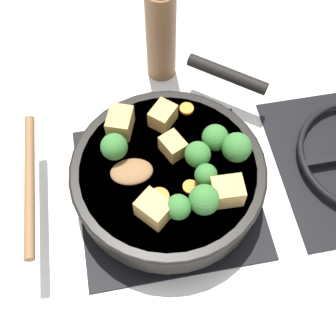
# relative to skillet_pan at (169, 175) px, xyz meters

# --- Properties ---
(ground_plane) EXTENTS (2.40, 2.40, 0.00)m
(ground_plane) POSITION_rel_skillet_pan_xyz_m (0.00, -0.00, -0.06)
(ground_plane) COLOR silver
(front_burner_grate) EXTENTS (0.31, 0.31, 0.03)m
(front_burner_grate) POSITION_rel_skillet_pan_xyz_m (0.00, -0.00, -0.05)
(front_burner_grate) COLOR black
(front_burner_grate) RESTS_ON ground_plane
(skillet_pan) EXTENTS (0.40, 0.37, 0.06)m
(skillet_pan) POSITION_rel_skillet_pan_xyz_m (0.00, 0.00, 0.00)
(skillet_pan) COLOR black
(skillet_pan) RESTS_ON front_burner_grate
(wooden_spoon) EXTENTS (0.25, 0.21, 0.02)m
(wooden_spoon) POSITION_rel_skillet_pan_xyz_m (-0.00, -0.15, 0.03)
(wooden_spoon) COLOR brown
(wooden_spoon) RESTS_ON skillet_pan
(tofu_cube_center_large) EXTENTS (0.04, 0.05, 0.04)m
(tofu_cube_center_large) POSITION_rel_skillet_pan_xyz_m (0.07, 0.08, 0.05)
(tofu_cube_center_large) COLOR tan
(tofu_cube_center_large) RESTS_ON skillet_pan
(tofu_cube_near_handle) EXTENTS (0.06, 0.06, 0.04)m
(tofu_cube_near_handle) POSITION_rel_skillet_pan_xyz_m (0.08, -0.04, 0.05)
(tofu_cube_near_handle) COLOR tan
(tofu_cube_near_handle) RESTS_ON skillet_pan
(tofu_cube_east_chunk) EXTENTS (0.06, 0.05, 0.04)m
(tofu_cube_east_chunk) POSITION_rel_skillet_pan_xyz_m (-0.09, -0.07, 0.05)
(tofu_cube_east_chunk) COLOR tan
(tofu_cube_east_chunk) RESTS_ON skillet_pan
(tofu_cube_west_chunk) EXTENTS (0.05, 0.05, 0.03)m
(tofu_cube_west_chunk) POSITION_rel_skillet_pan_xyz_m (-0.09, 0.01, 0.04)
(tofu_cube_west_chunk) COLOR tan
(tofu_cube_west_chunk) RESTS_ON skillet_pan
(tofu_cube_back_piece) EXTENTS (0.05, 0.05, 0.03)m
(tofu_cube_back_piece) POSITION_rel_skillet_pan_xyz_m (-0.03, 0.01, 0.04)
(tofu_cube_back_piece) COLOR tan
(tofu_cube_back_piece) RESTS_ON skillet_pan
(broccoli_floret_near_spoon) EXTENTS (0.04, 0.04, 0.05)m
(broccoli_floret_near_spoon) POSITION_rel_skillet_pan_xyz_m (-0.02, 0.08, 0.05)
(broccoli_floret_near_spoon) COLOR #709956
(broccoli_floret_near_spoon) RESTS_ON skillet_pan
(broccoli_floret_center_top) EXTENTS (0.04, 0.04, 0.05)m
(broccoli_floret_center_top) POSITION_rel_skillet_pan_xyz_m (-0.04, -0.08, 0.05)
(broccoli_floret_center_top) COLOR #709956
(broccoli_floret_center_top) RESTS_ON skillet_pan
(broccoli_floret_east_rim) EXTENTS (0.05, 0.05, 0.05)m
(broccoli_floret_east_rim) POSITION_rel_skillet_pan_xyz_m (0.08, 0.04, 0.06)
(broccoli_floret_east_rim) COLOR #709956
(broccoli_floret_east_rim) RESTS_ON skillet_pan
(broccoli_floret_west_rim) EXTENTS (0.04, 0.04, 0.05)m
(broccoli_floret_west_rim) POSITION_rel_skillet_pan_xyz_m (-0.00, 0.05, 0.05)
(broccoli_floret_west_rim) COLOR #709956
(broccoli_floret_west_rim) RESTS_ON skillet_pan
(broccoli_floret_north_edge) EXTENTS (0.05, 0.05, 0.05)m
(broccoli_floret_north_edge) POSITION_rel_skillet_pan_xyz_m (-0.00, 0.11, 0.06)
(broccoli_floret_north_edge) COLOR #709956
(broccoli_floret_north_edge) RESTS_ON skillet_pan
(broccoli_floret_south_cluster) EXTENTS (0.04, 0.04, 0.04)m
(broccoli_floret_south_cluster) POSITION_rel_skillet_pan_xyz_m (0.04, 0.05, 0.05)
(broccoli_floret_south_cluster) COLOR #709956
(broccoli_floret_south_cluster) RESTS_ON skillet_pan
(broccoli_floret_mid_floret) EXTENTS (0.04, 0.04, 0.05)m
(broccoli_floret_mid_floret) POSITION_rel_skillet_pan_xyz_m (0.08, -0.00, 0.05)
(broccoli_floret_mid_floret) COLOR #709956
(broccoli_floret_mid_floret) RESTS_ON skillet_pan
(carrot_slice_orange_thin) EXTENTS (0.02, 0.02, 0.01)m
(carrot_slice_orange_thin) POSITION_rel_skillet_pan_xyz_m (0.04, 0.03, 0.03)
(carrot_slice_orange_thin) COLOR orange
(carrot_slice_orange_thin) RESTS_ON skillet_pan
(carrot_slice_near_center) EXTENTS (0.03, 0.03, 0.01)m
(carrot_slice_near_center) POSITION_rel_skillet_pan_xyz_m (0.05, -0.02, 0.03)
(carrot_slice_near_center) COLOR orange
(carrot_slice_near_center) RESTS_ON skillet_pan
(carrot_slice_edge_slice) EXTENTS (0.02, 0.02, 0.01)m
(carrot_slice_edge_slice) POSITION_rel_skillet_pan_xyz_m (-0.11, 0.05, 0.03)
(carrot_slice_edge_slice) COLOR orange
(carrot_slice_edge_slice) RESTS_ON skillet_pan
(pepper_mill) EXTENTS (0.06, 0.06, 0.23)m
(pepper_mill) POSITION_rel_skillet_pan_xyz_m (-0.28, 0.04, 0.05)
(pepper_mill) COLOR brown
(pepper_mill) RESTS_ON ground_plane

